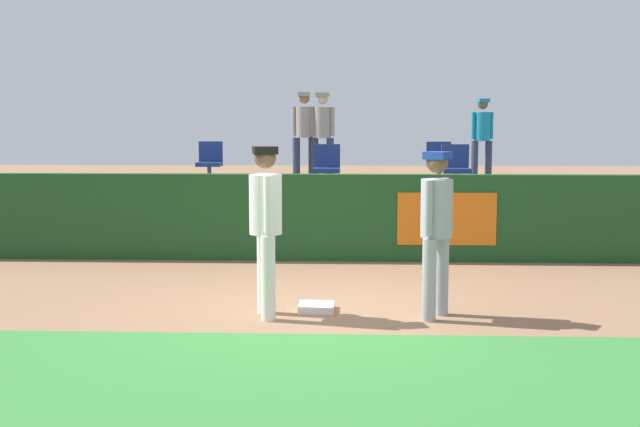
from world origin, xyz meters
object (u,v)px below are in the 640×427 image
Objects in this scene: seat_back_right at (439,161)px; spectator_capped at (482,134)px; seat_back_left at (210,160)px; first_base at (316,307)px; seat_front_center at (327,166)px; spectator_casual at (304,130)px; seat_front_right at (456,166)px; player_fielder_home at (266,219)px; spectator_hooded at (322,130)px; player_runner_visitor at (436,222)px.

spectator_capped is (0.99, 1.11, 0.51)m from seat_back_right.
first_base is at bearing -69.97° from seat_back_left.
seat_back_left is 2.96m from seat_front_center.
spectator_casual is (-2.67, 0.99, 0.59)m from seat_back_right.
first_base is 0.48× the size of seat_front_right.
first_base is 0.48× the size of seat_back_left.
spectator_hooded is at bearing 163.76° from player_fielder_home.
seat_back_left reaches higher than first_base.
spectator_capped is at bearing 11.48° from seat_back_left.
seat_back_right is at bearing 72.51° from first_base.
player_fielder_home is at bearing 53.28° from spectator_capped.
spectator_casual is at bearing 94.57° from first_base.
spectator_hooded reaches higher than seat_front_right.
player_runner_visitor is (1.32, -0.27, 1.02)m from first_base.
player_fielder_home is at bearing 87.22° from spectator_casual.
player_runner_visitor is 5.12m from seat_front_right.
seat_front_center is at bearing -37.42° from seat_back_left.
seat_front_right is (4.56, -1.80, 0.00)m from seat_back_left.
seat_front_right is at bearing 131.44° from spectator_casual.
seat_back_right is 1.57m from spectator_capped.
seat_front_right is at bearing 60.41° from spectator_capped.
spectator_hooded reaches higher than first_base.
first_base is at bearing 103.91° from player_fielder_home.
spectator_hooded is 3.29m from spectator_capped.
first_base is at bearing -107.49° from seat_back_right.
player_runner_visitor is 7.78m from seat_back_left.
seat_front_center is (-2.20, -0.00, -0.00)m from seat_front_right.
player_fielder_home reaches higher than seat_back_right.
seat_front_right is 0.46× the size of spectator_hooded.
spectator_hooded is (0.31, 7.74, 0.88)m from player_fielder_home.
player_runner_visitor is at bearing 76.64° from player_fielder_home.
seat_front_right and seat_front_center have the same top height.
seat_front_right is (2.70, 5.05, 0.30)m from player_fielder_home.
player_runner_visitor is 2.17× the size of seat_back_left.
player_fielder_home is 1.03× the size of spectator_casual.
spectator_casual is at bearing -135.59° from player_runner_visitor.
player_runner_visitor is 1.00× the size of spectator_casual.
spectator_hooded reaches higher than seat_front_center.
seat_front_center reaches higher than first_base.
first_base is 0.22× the size of player_runner_visitor.
spectator_casual reaches higher than player_runner_visitor.
first_base is 0.22× the size of spectator_casual.
seat_front_center is (-2.11, -1.80, -0.00)m from seat_back_right.
spectator_casual is (-0.56, 2.79, 0.59)m from seat_front_center.
spectator_casual reaches higher than spectator_capped.
seat_back_left is at bearing -0.93° from spectator_capped.
seat_back_right is 0.46× the size of spectator_casual.
spectator_hooded is 0.39m from spectator_casual.
spectator_capped is (5.45, 1.11, 0.51)m from seat_back_left.
seat_back_left is at bearing 158.44° from seat_front_right.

